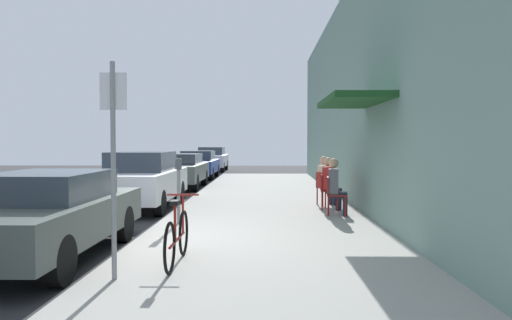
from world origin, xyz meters
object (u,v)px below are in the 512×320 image
parked_car_0 (45,214)px  seated_patron_1 (331,181)px  street_sign (113,153)px  seated_patron_2 (326,179)px  cafe_chair_0 (333,193)px  bicycle_0 (177,238)px  parked_car_1 (141,180)px  cafe_chair_1 (328,189)px  parked_car_2 (180,170)px  parking_meter (179,186)px  parked_car_4 (212,159)px  seated_patron_0 (336,185)px  parked_car_3 (198,164)px  cafe_chair_2 (324,186)px

parked_car_0 → seated_patron_1: 6.82m
seated_patron_1 → street_sign: bearing=-118.9°
seated_patron_2 → cafe_chair_0: bearing=-91.9°
seated_patron_2 → bicycle_0: bearing=-113.8°
parked_car_1 → cafe_chair_1: size_ratio=5.06×
parked_car_2 → cafe_chair_1: bearing=-55.2°
parking_meter → parked_car_4: bearing=94.3°
cafe_chair_1 → seated_patron_0: bearing=-86.6°
parked_car_2 → seated_patron_2: 7.85m
parked_car_3 → seated_patron_0: bearing=-69.6°
parked_car_1 → seated_patron_1: bearing=-11.7°
parked_car_3 → parking_meter: parking_meter is taller
parked_car_2 → bicycle_0: size_ratio=2.57×
cafe_chair_1 → parked_car_4: bearing=104.6°
parked_car_0 → seated_patron_1: bearing=43.8°
parked_car_2 → cafe_chair_0: parked_car_2 is taller
parked_car_1 → cafe_chair_2: (4.87, -0.13, -0.15)m
street_sign → cafe_chair_2: (3.37, 7.09, -1.02)m
parked_car_2 → parked_car_0: bearing=-90.0°
bicycle_0 → cafe_chair_2: (2.75, 6.33, 0.14)m
parked_car_2 → cafe_chair_2: (4.87, -6.13, -0.09)m
parked_car_1 → street_sign: (1.50, -7.22, 0.86)m
parked_car_0 → parked_car_4: size_ratio=1.00×
parked_car_4 → street_sign: size_ratio=1.69×
parked_car_1 → parked_car_2: 6.00m
parked_car_4 → seated_patron_2: 18.44m
parking_meter → parked_car_3: bearing=96.1°
street_sign → bicycle_0: (0.62, 0.76, -1.16)m
seated_patron_1 → parked_car_4: bearing=104.8°
seated_patron_1 → cafe_chair_2: bearing=93.8°
cafe_chair_0 → seated_patron_1: seated_patron_1 is taller
seated_patron_1 → seated_patron_2: (-0.00, 0.90, 0.00)m
parked_car_4 → parking_meter: size_ratio=3.33×
parked_car_2 → parked_car_3: bearing=90.0°
parked_car_0 → parking_meter: (1.55, 2.65, 0.19)m
cafe_chair_2 → parking_meter: bearing=-138.3°
cafe_chair_0 → bicycle_0: bearing=-121.2°
street_sign → seated_patron_2: (3.42, 7.10, -0.82)m
parking_meter → seated_patron_2: parking_meter is taller
cafe_chair_1 → parked_car_0: bearing=-135.8°
parked_car_1 → parked_car_2: size_ratio=1.00×
parked_car_1 → parked_car_4: size_ratio=1.00×
bicycle_0 → parked_car_2: bearing=99.7°
parked_car_1 → seated_patron_2: bearing=-1.3°
parked_car_3 → parking_meter: size_ratio=3.33×
cafe_chair_1 → parked_car_2: bearing=124.8°
parked_car_0 → cafe_chair_2: parked_car_0 is taller
parked_car_2 → cafe_chair_2: 7.83m
parked_car_4 → cafe_chair_1: parked_car_4 is taller
parked_car_4 → street_sign: (1.50, -24.87, 0.86)m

